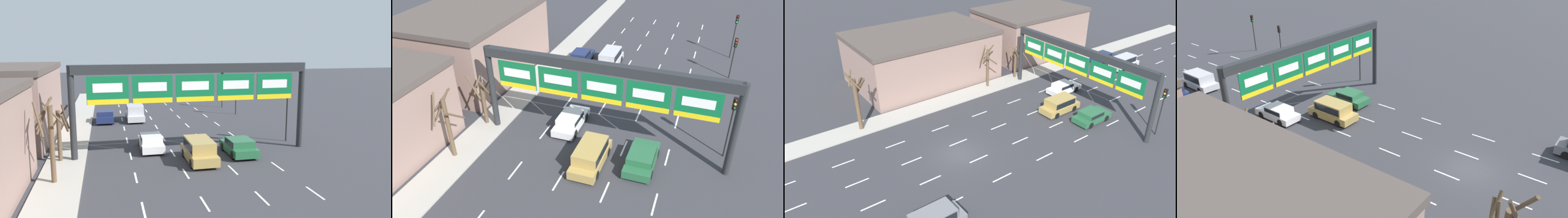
{
  "view_description": "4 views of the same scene",
  "coord_description": "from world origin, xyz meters",
  "views": [
    {
      "loc": [
        -6.6,
        -12.77,
        8.47
      ],
      "look_at": [
        0.38,
        16.75,
        3.34
      ],
      "focal_mm": 35.0,
      "sensor_mm": 36.0,
      "label": 1
    },
    {
      "loc": [
        6.69,
        -6.83,
        17.72
      ],
      "look_at": [
        -0.93,
        15.04,
        3.55
      ],
      "focal_mm": 35.0,
      "sensor_mm": 36.0,
      "label": 2
    },
    {
      "loc": [
        24.13,
        -15.64,
        20.22
      ],
      "look_at": [
        -1.06,
        3.18,
        3.21
      ],
      "focal_mm": 35.0,
      "sensor_mm": 36.0,
      "label": 3
    },
    {
      "loc": [
        -22.66,
        -8.43,
        16.16
      ],
      "look_at": [
        0.51,
        9.33,
        1.95
      ],
      "focal_mm": 35.0,
      "sensor_mm": 36.0,
      "label": 4
    }
  ],
  "objects": [
    {
      "name": "ground_plane",
      "position": [
        0.0,
        0.0,
        0.0
      ],
      "size": [
        220.0,
        220.0,
        0.0
      ],
      "primitive_type": "plane",
      "color": "#333338"
    },
    {
      "name": "lane_dashes",
      "position": [
        -0.0,
        13.5,
        0.0
      ],
      "size": [
        10.02,
        67.0,
        0.01
      ],
      "color": "white",
      "rests_on": "ground_plane"
    },
    {
      "name": "car_white",
      "position": [
        -3.21,
        17.34,
        0.7
      ],
      "size": [
        1.81,
        4.33,
        1.29
      ],
      "color": "silver",
      "rests_on": "ground_plane"
    },
    {
      "name": "tree_bare_third",
      "position": [
        -10.04,
        15.5,
        2.45
      ],
      "size": [
        1.75,
        1.76,
        4.43
      ],
      "color": "brown",
      "rests_on": "sidewalk_left"
    },
    {
      "name": "tree_bare_closest",
      "position": [
        -9.97,
        10.96,
        2.96
      ],
      "size": [
        2.0,
        1.95,
        5.18
      ],
      "color": "brown",
      "rests_on": "sidewalk_left"
    },
    {
      "name": "traffic_light_far_end",
      "position": [
        8.83,
        17.48,
        3.54
      ],
      "size": [
        0.3,
        0.35,
        4.98
      ],
      "color": "black",
      "rests_on": "ground_plane"
    },
    {
      "name": "car_green",
      "position": [
        3.32,
        14.44,
        0.7
      ],
      "size": [
        1.99,
        4.15,
        1.29
      ],
      "color": "#235B38",
      "rests_on": "ground_plane"
    },
    {
      "name": "sign_gantry",
      "position": [
        0.0,
        15.5,
        5.64
      ],
      "size": [
        18.57,
        0.7,
        7.03
      ],
      "color": "#232628",
      "rests_on": "ground_plane"
    },
    {
      "name": "suv_silver",
      "position": [
        -3.54,
        29.91,
        0.98
      ],
      "size": [
        1.92,
        4.56,
        1.77
      ],
      "color": "#B7B7BC",
      "rests_on": "ground_plane"
    },
    {
      "name": "suv_gold",
      "position": [
        -0.14,
        13.36,
        0.95
      ],
      "size": [
        1.95,
        4.53,
        1.7
      ],
      "color": "#A88947",
      "rests_on": "ground_plane"
    },
    {
      "name": "traffic_light_near_gantry",
      "position": [
        8.76,
        36.47,
        3.51
      ],
      "size": [
        0.3,
        0.35,
        4.94
      ],
      "color": "black",
      "rests_on": "ground_plane"
    },
    {
      "name": "traffic_light_mid_block",
      "position": [
        8.84,
        31.04,
        3.09
      ],
      "size": [
        0.3,
        0.35,
        4.3
      ],
      "color": "black",
      "rests_on": "ground_plane"
    }
  ]
}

